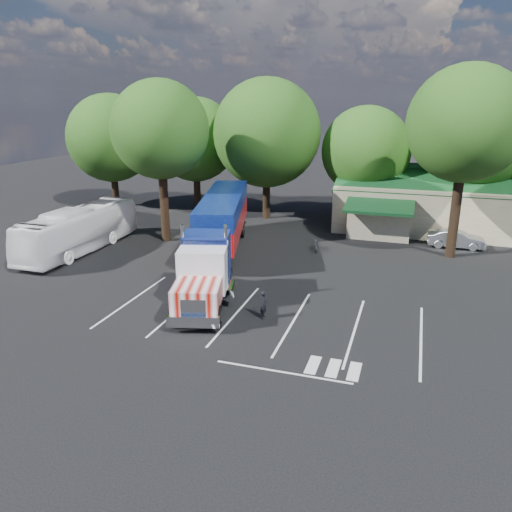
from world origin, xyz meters
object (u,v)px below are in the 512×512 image
(semi_truck, at_px, (219,227))
(silver_sedan, at_px, (456,239))
(tour_bus, at_px, (79,230))
(woman, at_px, (264,305))
(bicycle, at_px, (316,244))

(semi_truck, bearing_deg, silver_sedan, 12.93)
(tour_bus, height_order, silver_sedan, tour_bus)
(woman, relative_size, silver_sedan, 0.36)
(bicycle, bearing_deg, silver_sedan, 8.96)
(semi_truck, xyz_separation_m, silver_sedan, (16.25, 8.77, -1.84))
(bicycle, distance_m, silver_sedan, 10.99)
(semi_truck, xyz_separation_m, woman, (5.85, -8.31, -1.77))
(semi_truck, height_order, tour_bus, semi_truck)
(tour_bus, distance_m, silver_sedan, 28.99)
(semi_truck, bearing_deg, tour_bus, 169.32)
(woman, bearing_deg, silver_sedan, -39.84)
(semi_truck, bearing_deg, woman, -70.30)
(woman, distance_m, silver_sedan, 20.00)
(woman, height_order, tour_bus, tour_bus)
(bicycle, bearing_deg, tour_bus, -174.76)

